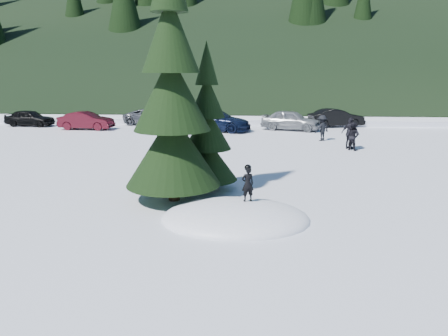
# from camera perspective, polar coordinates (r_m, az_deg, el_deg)

# --- Properties ---
(ground) EXTENTS (200.00, 200.00, 0.00)m
(ground) POSITION_cam_1_polar(r_m,az_deg,el_deg) (13.18, 1.50, -6.70)
(ground) COLOR white
(ground) RESTS_ON ground
(snow_mound) EXTENTS (4.48, 3.52, 0.96)m
(snow_mound) POSITION_cam_1_polar(r_m,az_deg,el_deg) (13.18, 1.50, -6.70)
(snow_mound) COLOR white
(snow_mound) RESTS_ON ground
(forest_hillside) EXTENTS (200.00, 60.00, 25.00)m
(forest_hillside) POSITION_cam_1_polar(r_m,az_deg,el_deg) (66.90, 4.07, 19.75)
(forest_hillside) COLOR black
(forest_hillside) RESTS_ON ground
(spruce_tall) EXTENTS (3.20, 3.20, 8.60)m
(spruce_tall) POSITION_cam_1_polar(r_m,az_deg,el_deg) (14.53, -6.85, 8.45)
(spruce_tall) COLOR black
(spruce_tall) RESTS_ON ground
(spruce_short) EXTENTS (2.20, 2.20, 5.37)m
(spruce_short) POSITION_cam_1_polar(r_m,az_deg,el_deg) (15.88, -2.21, 4.49)
(spruce_short) COLOR black
(spruce_short) RESTS_ON ground
(child_skier) EXTENTS (0.45, 0.37, 1.06)m
(child_skier) POSITION_cam_1_polar(r_m,az_deg,el_deg) (13.18, 3.11, -2.10)
(child_skier) COLOR black
(child_skier) RESTS_ON snow_mound
(adult_0) EXTENTS (0.96, 0.93, 1.56)m
(adult_0) POSITION_cam_1_polar(r_m,az_deg,el_deg) (25.13, 16.41, 4.01)
(adult_0) COLOR black
(adult_0) RESTS_ON ground
(adult_1) EXTENTS (1.09, 0.96, 1.76)m
(adult_1) POSITION_cam_1_polar(r_m,az_deg,el_deg) (25.45, 16.16, 4.36)
(adult_1) COLOR black
(adult_1) RESTS_ON ground
(adult_2) EXTENTS (1.18, 1.10, 1.60)m
(adult_2) POSITION_cam_1_polar(r_m,az_deg,el_deg) (27.99, 12.68, 5.11)
(adult_2) COLOR black
(adult_2) RESTS_ON ground
(car_0) EXTENTS (3.94, 1.91, 1.30)m
(car_0) POSITION_cam_1_polar(r_m,az_deg,el_deg) (37.66, -24.04, 6.00)
(car_0) COLOR black
(car_0) RESTS_ON ground
(car_1) EXTENTS (4.06, 1.59, 1.32)m
(car_1) POSITION_cam_1_polar(r_m,az_deg,el_deg) (34.06, -17.56, 5.92)
(car_1) COLOR #400B14
(car_1) RESTS_ON ground
(car_2) EXTENTS (4.65, 2.26, 1.27)m
(car_2) POSITION_cam_1_polar(r_m,az_deg,el_deg) (35.89, -9.29, 6.64)
(car_2) COLOR #52555A
(car_2) RESTS_ON ground
(car_3) EXTENTS (5.70, 3.65, 1.54)m
(car_3) POSITION_cam_1_polar(r_m,az_deg,el_deg) (31.77, -1.19, 6.26)
(car_3) COLOR black
(car_3) RESTS_ON ground
(car_4) EXTENTS (4.65, 3.00, 1.47)m
(car_4) POSITION_cam_1_polar(r_m,az_deg,el_deg) (32.50, 8.74, 6.20)
(car_4) COLOR gray
(car_4) RESTS_ON ground
(car_5) EXTENTS (4.49, 2.60, 1.40)m
(car_5) POSITION_cam_1_polar(r_m,az_deg,el_deg) (35.08, 14.44, 6.36)
(car_5) COLOR black
(car_5) RESTS_ON ground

